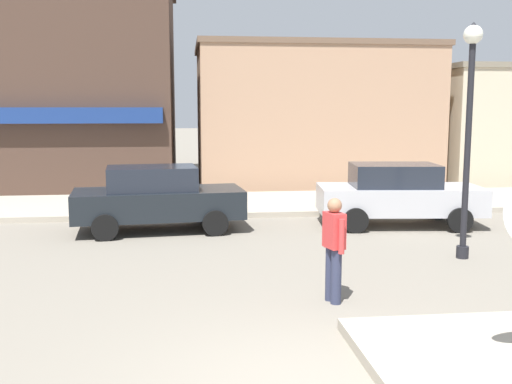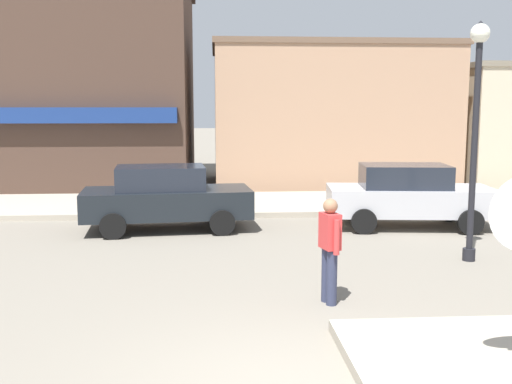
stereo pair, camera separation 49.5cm
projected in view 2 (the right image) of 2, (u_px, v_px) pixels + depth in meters
The scene contains 7 objects.
kerb_far at pixel (245, 204), 18.02m from camera, with size 80.00×4.00×0.15m, color #A89E8C.
lamp_post at pixel (476, 107), 11.22m from camera, with size 0.36×0.36×4.54m.
parked_car_nearest at pixel (166, 197), 14.43m from camera, with size 4.14×2.16×1.56m.
parked_car_second at pixel (408, 195), 14.77m from camera, with size 4.16×2.19×1.56m.
pedestrian_crossing_near at pixel (330, 247), 8.99m from camera, with size 0.30×0.56×1.61m.
building_corner_shop at pixel (60, 82), 23.03m from camera, with size 10.26×8.69×7.82m.
building_storefront_left_near at pixel (328, 115), 23.20m from camera, with size 8.93×5.57×5.30m.
Camera 2 is at (-0.89, -5.74, 2.96)m, focal length 42.00 mm.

